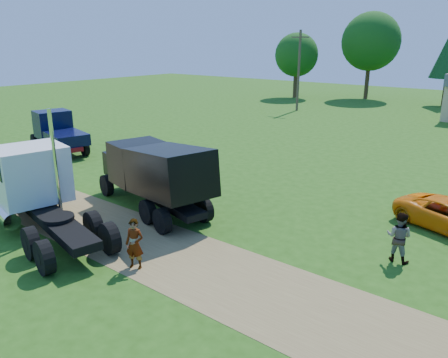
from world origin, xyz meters
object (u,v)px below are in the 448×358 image
Objects in this scene: white_semi_tractor at (33,186)px; black_dump_truck at (154,171)px; spectator_a at (135,244)px; navy_truck at (56,131)px.

white_semi_tractor reaches higher than black_dump_truck.
white_semi_tractor is 5.27m from black_dump_truck.
spectator_a is at bearing -35.37° from black_dump_truck.
navy_truck is (-14.40, 3.66, -0.44)m from black_dump_truck.
navy_truck is 3.67× the size of spectator_a.
white_semi_tractor is 1.29× the size of navy_truck.
white_semi_tractor reaches higher than navy_truck.
white_semi_tractor reaches higher than spectator_a.
black_dump_truck is 4.42× the size of spectator_a.
spectator_a is (18.03, -8.01, -0.56)m from navy_truck.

